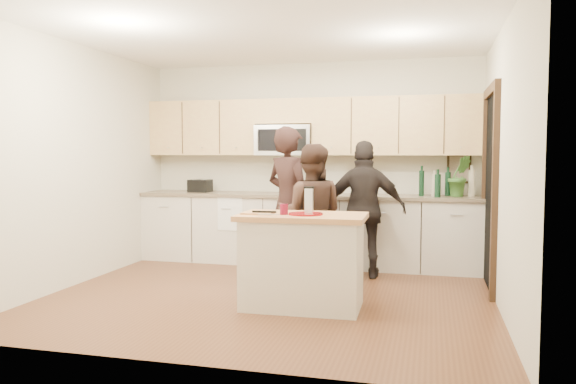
% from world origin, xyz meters
% --- Properties ---
extents(floor, '(4.50, 4.50, 0.00)m').
position_xyz_m(floor, '(0.00, 0.00, 0.00)').
color(floor, '#57331D').
rests_on(floor, ground).
extents(room_shell, '(4.52, 4.02, 2.71)m').
position_xyz_m(room_shell, '(0.00, 0.00, 1.73)').
color(room_shell, beige).
rests_on(room_shell, ground).
extents(back_cabinetry, '(4.50, 0.66, 0.94)m').
position_xyz_m(back_cabinetry, '(0.00, 1.69, 0.47)').
color(back_cabinetry, beige).
rests_on(back_cabinetry, ground).
extents(upper_cabinetry, '(4.50, 0.33, 0.75)m').
position_xyz_m(upper_cabinetry, '(0.03, 1.83, 1.84)').
color(upper_cabinetry, tan).
rests_on(upper_cabinetry, ground).
extents(microwave, '(0.76, 0.41, 0.40)m').
position_xyz_m(microwave, '(-0.31, 1.80, 1.65)').
color(microwave, silver).
rests_on(microwave, ground).
extents(doorway, '(0.06, 1.25, 2.20)m').
position_xyz_m(doorway, '(2.23, 0.90, 1.16)').
color(doorway, black).
rests_on(doorway, ground).
extents(framed_picture, '(0.30, 0.03, 0.38)m').
position_xyz_m(framed_picture, '(1.95, 1.98, 1.28)').
color(framed_picture, black).
rests_on(framed_picture, ground).
extents(dish_towel, '(0.34, 0.60, 0.48)m').
position_xyz_m(dish_towel, '(-0.95, 1.50, 0.80)').
color(dish_towel, white).
rests_on(dish_towel, ground).
extents(island, '(1.22, 0.73, 0.90)m').
position_xyz_m(island, '(0.43, -0.37, 0.45)').
color(island, beige).
rests_on(island, ground).
extents(red_plate, '(0.32, 0.32, 0.02)m').
position_xyz_m(red_plate, '(0.47, -0.41, 0.91)').
color(red_plate, maroon).
rests_on(red_plate, island).
extents(box_grater, '(0.09, 0.05, 0.25)m').
position_xyz_m(box_grater, '(0.50, -0.42, 1.04)').
color(box_grater, silver).
rests_on(box_grater, red_plate).
extents(drink_glass, '(0.08, 0.08, 0.10)m').
position_xyz_m(drink_glass, '(0.27, -0.45, 0.95)').
color(drink_glass, maroon).
rests_on(drink_glass, island).
extents(cutting_board, '(0.30, 0.18, 0.02)m').
position_xyz_m(cutting_board, '(0.01, -0.48, 0.91)').
color(cutting_board, '#AD7448').
rests_on(cutting_board, island).
extents(tongs, '(0.23, 0.03, 0.02)m').
position_xyz_m(tongs, '(0.08, -0.48, 0.92)').
color(tongs, black).
rests_on(tongs, cutting_board).
extents(knife, '(0.20, 0.03, 0.01)m').
position_xyz_m(knife, '(0.17, -0.63, 0.92)').
color(knife, silver).
rests_on(knife, cutting_board).
extents(toaster, '(0.28, 0.24, 0.18)m').
position_xyz_m(toaster, '(-1.49, 1.67, 1.03)').
color(toaster, black).
rests_on(toaster, back_cabinetry).
extents(bottle_cluster, '(0.68, 0.34, 0.39)m').
position_xyz_m(bottle_cluster, '(1.79, 1.69, 1.12)').
color(bottle_cluster, black).
rests_on(bottle_cluster, back_cabinetry).
extents(orchid, '(0.34, 0.31, 0.51)m').
position_xyz_m(orchid, '(1.95, 1.72, 1.20)').
color(orchid, '#417B31').
rests_on(orchid, back_cabinetry).
extents(woman_left, '(0.78, 0.70, 1.79)m').
position_xyz_m(woman_left, '(-0.02, 0.87, 0.89)').
color(woman_left, black).
rests_on(woman_left, ground).
extents(woman_center, '(0.83, 0.68, 1.58)m').
position_xyz_m(woman_center, '(0.31, 0.57, 0.79)').
color(woman_center, '#311F18').
rests_on(woman_center, ground).
extents(woman_right, '(0.97, 0.45, 1.63)m').
position_xyz_m(woman_right, '(0.85, 1.08, 0.81)').
color(woman_right, black).
rests_on(woman_right, ground).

